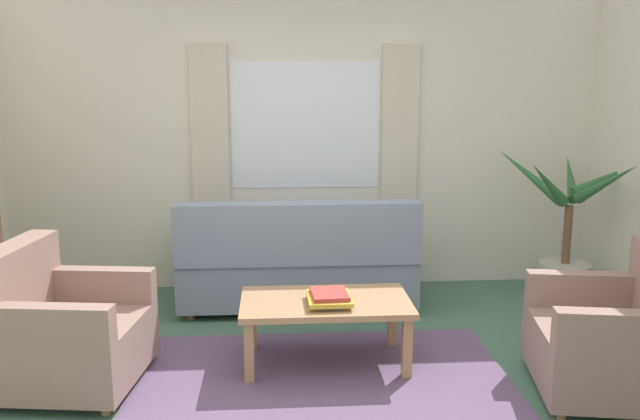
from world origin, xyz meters
TOP-DOWN VIEW (x-y plane):
  - ground_plane at (0.00, 0.00)m, footprint 6.24×6.24m
  - wall_back at (0.00, 2.26)m, footprint 5.32×0.12m
  - window_with_curtains at (0.00, 2.18)m, footprint 1.98×0.07m
  - area_rug at (0.00, 0.00)m, footprint 2.34×1.95m
  - couch at (-0.10, 1.59)m, footprint 1.90×0.82m
  - armchair_left at (-1.58, 0.26)m, footprint 0.92×0.94m
  - armchair_right at (1.73, -0.08)m, footprint 0.95×0.97m
  - coffee_table at (0.04, 0.47)m, footprint 1.10×0.64m
  - book_stack_on_table at (0.06, 0.39)m, footprint 0.28×0.33m
  - potted_plant at (2.19, 1.65)m, footprint 1.21×1.17m

SIDE VIEW (x-z plane):
  - ground_plane at x=0.00m, z-range 0.00..0.00m
  - area_rug at x=0.00m, z-range 0.00..0.01m
  - armchair_left at x=-1.58m, z-range -0.09..0.79m
  - armchair_right at x=1.73m, z-range -0.09..0.79m
  - couch at x=-0.10m, z-range -0.09..0.83m
  - coffee_table at x=0.04m, z-range 0.16..0.60m
  - potted_plant at x=2.19m, z-range -0.18..1.12m
  - book_stack_on_table at x=0.06m, z-range 0.44..0.52m
  - wall_back at x=0.00m, z-range 0.00..2.60m
  - window_with_curtains at x=0.00m, z-range 0.75..2.15m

